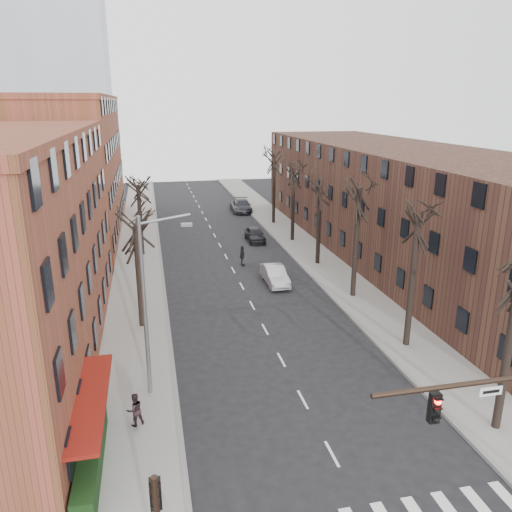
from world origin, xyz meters
TOP-DOWN VIEW (x-y plane):
  - sidewalk_left at (-8.00, 35.00)m, footprint 4.00×90.00m
  - sidewalk_right at (8.00, 35.00)m, footprint 4.00×90.00m
  - building_left_far at (-16.00, 44.00)m, footprint 12.00×28.00m
  - building_right at (16.00, 30.00)m, footprint 12.00×50.00m
  - office_tower at (-22.00, 95.00)m, footprint 18.00×18.00m
  - awning_left at (-9.40, 6.00)m, footprint 1.20×7.00m
  - hedge at (-9.50, 5.00)m, footprint 0.80×6.00m
  - tree_right_a at (7.60, 4.00)m, footprint 5.20×5.20m
  - tree_right_b at (7.60, 12.00)m, footprint 5.20×5.20m
  - tree_right_c at (7.60, 20.00)m, footprint 5.20×5.20m
  - tree_right_d at (7.60, 28.00)m, footprint 5.20×5.20m
  - tree_right_e at (7.60, 36.00)m, footprint 5.20×5.20m
  - tree_right_f at (7.60, 44.00)m, footprint 5.20×5.20m
  - tree_left_a at (-7.60, 18.00)m, footprint 5.20×5.20m
  - tree_left_b at (-7.60, 34.00)m, footprint 5.20×5.20m
  - streetlight at (-7.03, 10.00)m, footprint 2.45×0.22m
  - silver_sedan at (2.66, 24.00)m, footprint 1.54×4.37m
  - parked_car_near at (3.80, 36.81)m, footprint 1.73×4.22m
  - parked_car_mid at (5.30, 51.51)m, footprint 2.62×5.47m
  - parked_car_far at (4.98, 51.34)m, footprint 2.38×4.98m
  - pedestrian_b at (-7.86, 7.48)m, footprint 0.90×0.81m
  - pedestrian_crossing at (0.99, 29.00)m, footprint 0.70×1.14m

SIDE VIEW (x-z plane):
  - awning_left at x=-9.40m, z-range -0.07..0.07m
  - tree_right_a at x=7.60m, z-range -5.00..5.00m
  - tree_right_b at x=7.60m, z-range -5.40..5.40m
  - tree_right_c at x=7.60m, z-range -5.80..5.80m
  - tree_right_d at x=7.60m, z-range -5.00..5.00m
  - tree_right_e at x=7.60m, z-range -5.40..5.40m
  - tree_right_f at x=7.60m, z-range -5.80..5.80m
  - tree_left_a at x=-7.60m, z-range -4.75..4.75m
  - tree_left_b at x=-7.60m, z-range -4.75..4.75m
  - sidewalk_left at x=-8.00m, z-range 0.00..0.15m
  - sidewalk_right at x=8.00m, z-range 0.00..0.15m
  - hedge at x=-9.50m, z-range 0.15..1.15m
  - parked_car_far at x=4.98m, z-range 0.00..1.37m
  - parked_car_near at x=3.80m, z-range 0.00..1.43m
  - silver_sedan at x=2.66m, z-range 0.00..1.44m
  - parked_car_mid at x=5.30m, z-range 0.00..1.54m
  - pedestrian_crossing at x=0.99m, z-range 0.00..1.81m
  - pedestrian_b at x=-7.86m, z-range 0.15..1.68m
  - building_right at x=16.00m, z-range 0.00..10.00m
  - streetlight at x=-7.03m, z-range 0.50..9.53m
  - building_left_far at x=-16.00m, z-range 0.00..14.00m
  - office_tower at x=-22.00m, z-range 0.00..60.00m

